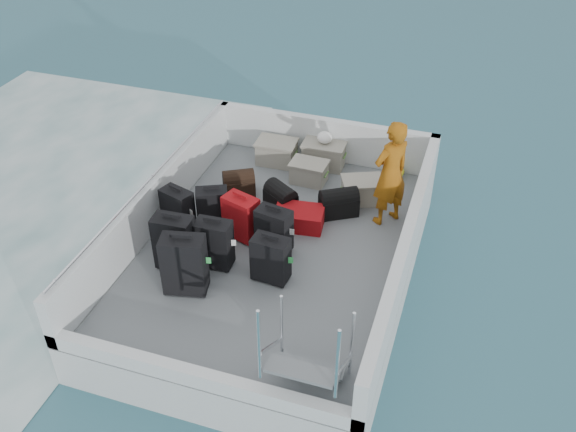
{
  "coord_description": "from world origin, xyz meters",
  "views": [
    {
      "loc": [
        2.28,
        -6.31,
        6.01
      ],
      "look_at": [
        0.13,
        0.21,
        1.0
      ],
      "focal_mm": 40.0,
      "sensor_mm": 36.0,
      "label": 1
    }
  ],
  "objects_px": {
    "suitcase_7": "(274,231)",
    "crate_0": "(277,153)",
    "suitcase_3": "(184,265)",
    "suitcase_0": "(175,243)",
    "suitcase_8": "(299,218)",
    "suitcase_6": "(271,259)",
    "suitcase_4": "(214,244)",
    "crate_2": "(324,155)",
    "crate_3": "(362,191)",
    "passenger": "(390,173)",
    "suitcase_2": "(213,209)",
    "suitcase_1": "(178,211)",
    "crate_1": "(309,173)",
    "suitcase_5": "(241,218)"
  },
  "relations": [
    {
      "from": "suitcase_3",
      "to": "passenger",
      "type": "relative_size",
      "value": 0.51
    },
    {
      "from": "suitcase_0",
      "to": "suitcase_2",
      "type": "distance_m",
      "value": 0.93
    },
    {
      "from": "suitcase_2",
      "to": "crate_2",
      "type": "relative_size",
      "value": 0.97
    },
    {
      "from": "crate_3",
      "to": "suitcase_8",
      "type": "bearing_deg",
      "value": -128.49
    },
    {
      "from": "suitcase_3",
      "to": "passenger",
      "type": "bearing_deg",
      "value": 34.58
    },
    {
      "from": "crate_1",
      "to": "crate_3",
      "type": "relative_size",
      "value": 0.94
    },
    {
      "from": "suitcase_8",
      "to": "crate_0",
      "type": "xyz_separation_m",
      "value": [
        -0.85,
        1.5,
        0.05
      ]
    },
    {
      "from": "suitcase_1",
      "to": "crate_2",
      "type": "xyz_separation_m",
      "value": [
        1.42,
        2.27,
        -0.13
      ]
    },
    {
      "from": "suitcase_5",
      "to": "crate_0",
      "type": "xyz_separation_m",
      "value": [
        -0.19,
        1.99,
        -0.14
      ]
    },
    {
      "from": "crate_2",
      "to": "suitcase_0",
      "type": "bearing_deg",
      "value": -110.49
    },
    {
      "from": "suitcase_3",
      "to": "crate_1",
      "type": "distance_m",
      "value": 2.91
    },
    {
      "from": "suitcase_1",
      "to": "suitcase_8",
      "type": "bearing_deg",
      "value": 39.96
    },
    {
      "from": "suitcase_5",
      "to": "suitcase_6",
      "type": "bearing_deg",
      "value": -28.15
    },
    {
      "from": "suitcase_4",
      "to": "crate_2",
      "type": "distance_m",
      "value": 2.88
    },
    {
      "from": "suitcase_2",
      "to": "passenger",
      "type": "relative_size",
      "value": 0.4
    },
    {
      "from": "suitcase_4",
      "to": "suitcase_6",
      "type": "height_order",
      "value": "suitcase_4"
    },
    {
      "from": "suitcase_1",
      "to": "suitcase_3",
      "type": "distance_m",
      "value": 1.24
    },
    {
      "from": "suitcase_6",
      "to": "suitcase_8",
      "type": "relative_size",
      "value": 0.93
    },
    {
      "from": "suitcase_0",
      "to": "suitcase_7",
      "type": "height_order",
      "value": "suitcase_0"
    },
    {
      "from": "crate_3",
      "to": "suitcase_1",
      "type": "bearing_deg",
      "value": -146.26
    },
    {
      "from": "suitcase_4",
      "to": "crate_0",
      "type": "relative_size",
      "value": 1.14
    },
    {
      "from": "suitcase_6",
      "to": "crate_2",
      "type": "xyz_separation_m",
      "value": [
        -0.11,
        2.83,
        -0.12
      ]
    },
    {
      "from": "suitcase_5",
      "to": "crate_2",
      "type": "bearing_deg",
      "value": 93.42
    },
    {
      "from": "crate_2",
      "to": "suitcase_6",
      "type": "bearing_deg",
      "value": -87.78
    },
    {
      "from": "suitcase_4",
      "to": "passenger",
      "type": "xyz_separation_m",
      "value": [
        1.89,
        1.65,
        0.44
      ]
    },
    {
      "from": "suitcase_3",
      "to": "suitcase_8",
      "type": "xyz_separation_m",
      "value": [
        0.91,
        1.69,
        -0.26
      ]
    },
    {
      "from": "suitcase_1",
      "to": "suitcase_2",
      "type": "xyz_separation_m",
      "value": [
        0.42,
        0.21,
        -0.01
      ]
    },
    {
      "from": "suitcase_3",
      "to": "suitcase_7",
      "type": "xyz_separation_m",
      "value": [
        0.76,
        1.07,
        -0.08
      ]
    },
    {
      "from": "suitcase_7",
      "to": "crate_0",
      "type": "height_order",
      "value": "suitcase_7"
    },
    {
      "from": "suitcase_0",
      "to": "crate_2",
      "type": "distance_m",
      "value": 3.19
    },
    {
      "from": "suitcase_3",
      "to": "suitcase_2",
      "type": "bearing_deg",
      "value": 86.29
    },
    {
      "from": "suitcase_4",
      "to": "crate_0",
      "type": "distance_m",
      "value": 2.65
    },
    {
      "from": "suitcase_8",
      "to": "crate_2",
      "type": "xyz_separation_m",
      "value": [
        -0.11,
        1.66,
        0.06
      ]
    },
    {
      "from": "suitcase_0",
      "to": "suitcase_7",
      "type": "xyz_separation_m",
      "value": [
        1.07,
        0.71,
        -0.06
      ]
    },
    {
      "from": "suitcase_8",
      "to": "crate_0",
      "type": "height_order",
      "value": "crate_0"
    },
    {
      "from": "suitcase_5",
      "to": "suitcase_7",
      "type": "distance_m",
      "value": 0.52
    },
    {
      "from": "crate_2",
      "to": "crate_3",
      "type": "relative_size",
      "value": 1.15
    },
    {
      "from": "suitcase_5",
      "to": "passenger",
      "type": "bearing_deg",
      "value": 47.1
    },
    {
      "from": "suitcase_8",
      "to": "suitcase_6",
      "type": "bearing_deg",
      "value": 172.7
    },
    {
      "from": "suitcase_3",
      "to": "suitcase_0",
      "type": "bearing_deg",
      "value": 117.88
    },
    {
      "from": "suitcase_6",
      "to": "crate_2",
      "type": "relative_size",
      "value": 0.99
    },
    {
      "from": "suitcase_6",
      "to": "crate_1",
      "type": "bearing_deg",
      "value": 99.42
    },
    {
      "from": "crate_2",
      "to": "passenger",
      "type": "height_order",
      "value": "passenger"
    },
    {
      "from": "suitcase_6",
      "to": "crate_0",
      "type": "distance_m",
      "value": 2.81
    },
    {
      "from": "suitcase_0",
      "to": "suitcase_5",
      "type": "height_order",
      "value": "suitcase_0"
    },
    {
      "from": "suitcase_1",
      "to": "crate_2",
      "type": "height_order",
      "value": "suitcase_1"
    },
    {
      "from": "suitcase_3",
      "to": "crate_1",
      "type": "relative_size",
      "value": 1.52
    },
    {
      "from": "suitcase_1",
      "to": "suitcase_4",
      "type": "xyz_separation_m",
      "value": [
        0.76,
        -0.53,
        0.01
      ]
    },
    {
      "from": "suitcase_2",
      "to": "crate_3",
      "type": "xyz_separation_m",
      "value": [
        1.8,
        1.28,
        -0.14
      ]
    },
    {
      "from": "suitcase_5",
      "to": "suitcase_7",
      "type": "xyz_separation_m",
      "value": [
        0.51,
        -0.13,
        0.0
      ]
    }
  ]
}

